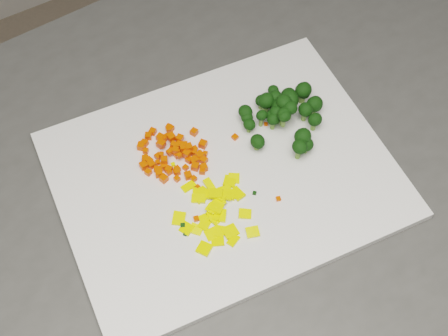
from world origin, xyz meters
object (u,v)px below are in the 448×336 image
pepper_pile (216,208)px  carrot_pile (175,149)px  broccoli_pile (282,116)px  cutting_board (224,175)px  counter_block (232,284)px

pepper_pile → carrot_pile: bearing=92.3°
carrot_pile → broccoli_pile: bearing=-13.1°
cutting_board → broccoli_pile: bearing=12.6°
cutting_board → pepper_pile: size_ratio=3.88×
cutting_board → carrot_pile: 0.07m
pepper_pile → broccoli_pile: 0.15m
counter_block → carrot_pile: carrot_pile is taller
carrot_pile → pepper_pile: 0.10m
cutting_board → pepper_pile: 0.06m
carrot_pile → cutting_board: bearing=-53.5°
cutting_board → counter_block: bearing=35.9°
counter_block → broccoli_pile: bearing=-1.6°
counter_block → broccoli_pile: broccoli_pile is taller
counter_block → carrot_pile: (-0.07, 0.03, 0.47)m
broccoli_pile → carrot_pile: bearing=166.9°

